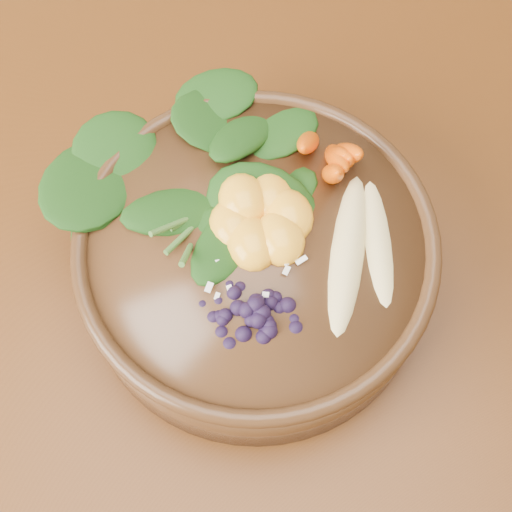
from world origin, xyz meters
TOP-DOWN VIEW (x-y plane):
  - ground at (0.00, 0.00)m, footprint 4.00×4.00m
  - dining_table at (0.00, 0.00)m, footprint 1.60×0.90m
  - stoneware_bowl at (-0.01, -0.01)m, footprint 0.35×0.35m
  - kale_heap at (-0.03, 0.06)m, footprint 0.22×0.21m
  - carrot_cluster at (0.06, 0.04)m, footprint 0.07×0.07m
  - banana_halves at (0.06, -0.03)m, footprint 0.09×0.14m
  - mandarin_cluster at (-0.01, 0.01)m, footprint 0.10×0.11m
  - blueberry_pile at (-0.03, -0.06)m, footprint 0.15×0.13m
  - coconut_flakes at (-0.02, -0.02)m, footprint 0.10×0.09m

SIDE VIEW (x-z plane):
  - ground at x=0.00m, z-range 0.00..0.00m
  - dining_table at x=0.00m, z-range 0.28..1.03m
  - stoneware_bowl at x=-0.01m, z-range 0.75..0.82m
  - coconut_flakes at x=-0.02m, z-range 0.82..0.83m
  - banana_halves at x=0.06m, z-range 0.82..0.85m
  - mandarin_cluster at x=-0.01m, z-range 0.82..0.85m
  - blueberry_pile at x=-0.03m, z-range 0.82..0.86m
  - kale_heap at x=-0.03m, z-range 0.82..0.86m
  - carrot_cluster at x=0.06m, z-range 0.82..0.90m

